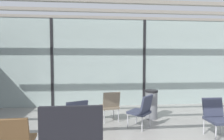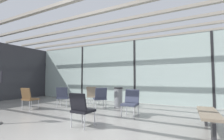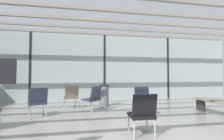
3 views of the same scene
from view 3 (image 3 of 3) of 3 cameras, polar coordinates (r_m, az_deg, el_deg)
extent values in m
cube|color=#A3B7B2|center=(7.68, -2.91, 1.08)|extent=(14.00, 0.08, 3.31)
cube|color=black|center=(8.04, -28.51, 1.19)|extent=(0.10, 0.12, 3.31)
cube|color=black|center=(7.68, -2.91, 1.08)|extent=(0.10, 0.12, 3.31)
cube|color=black|center=(8.82, 20.28, 0.80)|extent=(0.10, 0.12, 3.31)
cube|color=gray|center=(5.32, 1.13, 21.53)|extent=(13.72, 0.12, 0.10)
cube|color=gray|center=(6.18, -0.64, 18.08)|extent=(13.72, 0.12, 0.10)
cube|color=gray|center=(7.06, -1.92, 15.47)|extent=(13.72, 0.12, 0.10)
cube|color=gray|center=(7.96, -2.89, 13.44)|extent=(13.72, 0.12, 0.10)
ellipsoid|color=silver|center=(13.92, -11.27, 1.79)|extent=(11.34, 4.33, 4.33)
sphere|color=gray|center=(14.98, -31.65, 1.79)|extent=(2.38, 2.38, 2.38)
sphere|color=black|center=(12.45, -26.02, 3.92)|extent=(0.28, 0.28, 0.28)
sphere|color=black|center=(12.23, -21.96, 3.96)|extent=(0.28, 0.28, 0.28)
sphere|color=black|center=(12.07, -17.77, 3.99)|extent=(0.28, 0.28, 0.28)
sphere|color=black|center=(11.98, -13.49, 3.99)|extent=(0.28, 0.28, 0.28)
sphere|color=black|center=(11.96, -9.17, 3.97)|extent=(0.28, 0.28, 0.28)
sphere|color=black|center=(12.01, -4.86, 3.93)|extent=(0.28, 0.28, 0.28)
sphere|color=black|center=(12.12, -0.61, 3.86)|extent=(0.28, 0.28, 0.28)
cube|color=black|center=(3.32, 10.89, -16.50)|extent=(0.49, 0.49, 0.06)
cube|color=black|center=(3.07, 12.22, -12.90)|extent=(0.48, 0.15, 0.44)
cylinder|color=#BCBCC1|center=(3.64, 13.06, -18.70)|extent=(0.03, 0.03, 0.37)
cylinder|color=#BCBCC1|center=(3.52, 6.29, -19.35)|extent=(0.03, 0.03, 0.37)
cylinder|color=#BCBCC1|center=(3.27, 15.94, -20.62)|extent=(0.03, 0.03, 0.37)
cylinder|color=#BCBCC1|center=(3.13, 8.39, -21.53)|extent=(0.03, 0.03, 0.37)
cylinder|color=#BCBCC1|center=(4.68, -36.67, -14.58)|extent=(0.03, 0.03, 0.37)
cube|color=#33384C|center=(5.37, -7.92, -10.95)|extent=(0.68, 0.68, 0.06)
cube|color=#33384C|center=(5.20, -6.12, -8.48)|extent=(0.43, 0.44, 0.44)
cylinder|color=#BCBCC1|center=(5.70, -8.10, -12.63)|extent=(0.03, 0.03, 0.37)
cylinder|color=#BCBCC1|center=(5.40, -11.16, -13.20)|extent=(0.03, 0.03, 0.37)
cylinder|color=#BCBCC1|center=(5.43, -4.72, -13.17)|extent=(0.03, 0.03, 0.37)
cylinder|color=#BCBCC1|center=(5.12, -7.74, -13.85)|extent=(0.03, 0.03, 0.37)
cube|color=#7F705B|center=(5.99, -15.29, -9.98)|extent=(0.58, 0.58, 0.06)
cube|color=#7F705B|center=(5.75, -14.98, -7.81)|extent=(0.50, 0.25, 0.44)
cylinder|color=#BCBCC1|center=(6.26, -13.63, -11.64)|extent=(0.03, 0.03, 0.37)
cylinder|color=#BCBCC1|center=(6.20, -17.54, -11.69)|extent=(0.03, 0.03, 0.37)
cylinder|color=#BCBCC1|center=(5.85, -12.94, -12.32)|extent=(0.03, 0.03, 0.37)
cylinder|color=#BCBCC1|center=(5.79, -17.13, -12.39)|extent=(0.03, 0.03, 0.37)
cube|color=#33384C|center=(5.16, -26.41, -11.12)|extent=(0.63, 0.63, 0.06)
cube|color=#33384C|center=(4.92, -26.02, -8.65)|extent=(0.50, 0.32, 0.44)
cylinder|color=#BCBCC1|center=(5.44, -24.50, -12.98)|extent=(0.03, 0.03, 0.37)
cylinder|color=#BCBCC1|center=(5.38, -29.03, -13.02)|extent=(0.03, 0.03, 0.37)
cylinder|color=#BCBCC1|center=(5.03, -23.68, -13.90)|extent=(0.03, 0.03, 0.37)
cylinder|color=#BCBCC1|center=(4.97, -28.59, -13.96)|extent=(0.03, 0.03, 0.37)
cube|color=#33384C|center=(4.96, 12.18, -11.68)|extent=(0.48, 0.48, 0.06)
cube|color=#33384C|center=(5.12, 11.23, -8.55)|extent=(0.48, 0.14, 0.44)
cylinder|color=#BCBCC1|center=(4.73, 10.77, -14.81)|extent=(0.03, 0.03, 0.37)
cylinder|color=#BCBCC1|center=(4.89, 15.51, -14.34)|extent=(0.03, 0.03, 0.37)
cylinder|color=#BCBCC1|center=(5.12, 9.03, -13.84)|extent=(0.03, 0.03, 0.37)
cylinder|color=#BCBCC1|center=(5.27, 13.47, -13.47)|extent=(0.03, 0.03, 0.37)
cube|color=#7F705B|center=(5.68, 35.07, -9.70)|extent=(0.45, 1.51, 0.06)
cube|color=#262628|center=(6.19, 30.50, -11.33)|extent=(0.06, 0.36, 0.41)
cylinder|color=slate|center=(6.08, -2.95, -9.93)|extent=(0.36, 0.36, 0.80)
cylinder|color=black|center=(6.04, -2.94, -5.89)|extent=(0.38, 0.38, 0.06)
camera|label=1|loc=(1.35, -56.07, 21.95)|focal=28.29mm
camera|label=2|loc=(3.67, 83.47, -0.50)|focal=24.71mm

